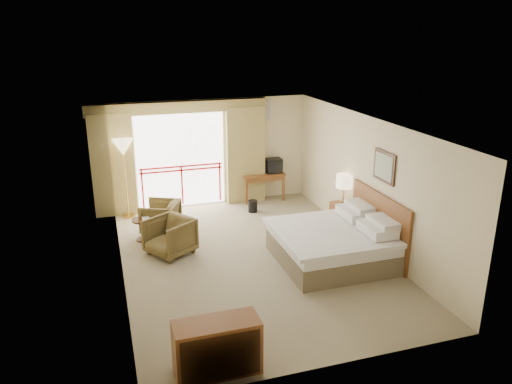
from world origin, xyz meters
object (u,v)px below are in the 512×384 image
object	(u,v)px
armchair_near	(171,254)
dresser	(217,347)
bed	(334,243)
floor_lamp	(123,150)
desk	(262,179)
tv	(273,166)
armchair_far	(161,232)
nightstand	(343,217)
wastebasket	(253,206)
side_table	(143,226)
table_lamp	(344,182)

from	to	relation	value
armchair_near	dresser	distance (m)	3.87
bed	floor_lamp	xyz separation A→B (m)	(-3.69, 3.68, 1.28)
armchair_near	desk	bearing A→B (deg)	99.95
tv	armchair_far	distance (m)	3.57
nightstand	wastebasket	world-z (taller)	nightstand
armchair_far	armchair_near	distance (m)	1.21
side_table	dresser	xyz separation A→B (m)	(0.53, -4.70, 0.05)
bed	nightstand	bearing A→B (deg)	56.60
desk	side_table	size ratio (longest dim) A/B	2.32
desk	tv	size ratio (longest dim) A/B	2.66
nightstand	table_lamp	xyz separation A→B (m)	(0.00, 0.05, 0.82)
tv	armchair_near	size ratio (longest dim) A/B	0.50
wastebasket	floor_lamp	bearing A→B (deg)	168.96
table_lamp	desk	xyz separation A→B (m)	(-1.07, 2.56, -0.58)
desk	floor_lamp	xyz separation A→B (m)	(-3.50, -0.27, 1.09)
floor_lamp	armchair_near	bearing A→B (deg)	-74.32
nightstand	side_table	bearing A→B (deg)	165.83
bed	side_table	distance (m)	4.09
armchair_near	side_table	xyz separation A→B (m)	(-0.46, 0.85, 0.33)
table_lamp	armchair_far	bearing A→B (deg)	164.23
table_lamp	tv	size ratio (longest dim) A/B	1.54
desk	armchair_far	xyz separation A→B (m)	(-2.86, -1.45, -0.57)
armchair_near	dresser	xyz separation A→B (m)	(0.07, -3.85, 0.38)
floor_lamp	wastebasket	bearing A→B (deg)	-11.04
nightstand	armchair_near	xyz separation A→B (m)	(-3.90, -0.05, -0.32)
bed	side_table	xyz separation A→B (m)	(-3.48, 2.15, -0.05)
nightstand	desk	size ratio (longest dim) A/B	0.57
armchair_far	dresser	bearing A→B (deg)	26.11
wastebasket	armchair_far	size ratio (longest dim) A/B	0.37
nightstand	dresser	world-z (taller)	dresser
side_table	floor_lamp	size ratio (longest dim) A/B	0.25
floor_lamp	side_table	bearing A→B (deg)	-82.20
tv	dresser	size ratio (longest dim) A/B	0.37
tv	side_table	distance (m)	4.03
nightstand	table_lamp	bearing A→B (deg)	86.30
floor_lamp	armchair_far	bearing A→B (deg)	-61.66
bed	desk	size ratio (longest dim) A/B	1.91
tv	floor_lamp	distance (m)	3.88
bed	table_lamp	xyz separation A→B (m)	(0.89, 1.39, 0.77)
wastebasket	side_table	bearing A→B (deg)	-161.00
nightstand	armchair_near	size ratio (longest dim) A/B	0.77
armchair_far	dresser	distance (m)	5.07
bed	dresser	bearing A→B (deg)	-139.15
desk	tv	world-z (taller)	tv
table_lamp	bed	bearing A→B (deg)	-122.44
bed	armchair_far	distance (m)	3.97
wastebasket	tv	bearing A→B (deg)	44.12
armchair_far	tv	bearing A→B (deg)	138.75
bed	armchair_near	size ratio (longest dim) A/B	2.55
table_lamp	tv	bearing A→B (deg)	107.19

